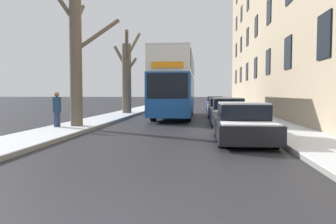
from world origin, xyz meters
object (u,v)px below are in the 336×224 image
at_px(bare_tree_left_1, 127,74).
at_px(parked_car_2, 221,108).
at_px(parked_car_4, 215,103).
at_px(double_decker_bus, 175,82).
at_px(bare_tree_left_0, 76,55).
at_px(pedestrian_left_sidewalk, 57,109).
at_px(parked_car_0, 243,124).
at_px(parked_car_3, 218,106).
at_px(parked_car_1, 228,112).

xyz_separation_m(bare_tree_left_1, parked_car_2, (7.31, -2.25, -2.56)).
distance_m(parked_car_2, parked_car_4, 10.79).
bearing_deg(double_decker_bus, parked_car_2, 7.65).
distance_m(bare_tree_left_0, pedestrian_left_sidewalk, 2.71).
relative_size(bare_tree_left_0, parked_car_0, 1.53).
height_order(double_decker_bus, parked_car_4, double_decker_bus).
xyz_separation_m(parked_car_2, parked_car_3, (0.00, 5.12, -0.04)).
xyz_separation_m(bare_tree_left_1, parked_car_3, (7.31, 2.87, -2.60)).
bearing_deg(pedestrian_left_sidewalk, parked_car_2, -27.68).
relative_size(parked_car_1, parked_car_3, 1.03).
xyz_separation_m(bare_tree_left_0, parked_car_1, (7.35, 2.73, -2.83)).
height_order(bare_tree_left_0, parked_car_0, bare_tree_left_0).
height_order(parked_car_2, parked_car_3, parked_car_2).
distance_m(bare_tree_left_1, parked_car_0, 16.01).
distance_m(parked_car_1, parked_car_3, 10.70).
distance_m(parked_car_0, parked_car_1, 6.18).
relative_size(bare_tree_left_1, pedestrian_left_sidewalk, 3.88).
distance_m(bare_tree_left_0, parked_car_3, 15.57).
xyz_separation_m(parked_car_1, parked_car_4, (0.00, 16.37, -0.01)).
xyz_separation_m(parked_car_0, parked_car_2, (-0.00, 11.76, 0.01)).
bearing_deg(parked_car_4, double_decker_bus, -106.26).
relative_size(parked_car_4, pedestrian_left_sidewalk, 2.32).
bearing_deg(parked_car_4, bare_tree_left_0, -111.05).
height_order(double_decker_bus, parked_car_0, double_decker_bus).
distance_m(parked_car_0, parked_car_4, 22.55).
bearing_deg(bare_tree_left_0, parked_car_3, 61.30).
relative_size(bare_tree_left_0, parked_car_1, 1.64).
height_order(bare_tree_left_0, pedestrian_left_sidewalk, bare_tree_left_0).
bearing_deg(parked_car_0, bare_tree_left_0, 154.81).
relative_size(double_decker_bus, parked_car_4, 2.59).
bearing_deg(parked_car_1, parked_car_3, 90.00).
bearing_deg(parked_car_0, parked_car_2, 90.00).
xyz_separation_m(parked_car_3, parked_car_4, (-0.00, 5.67, 0.05)).
height_order(double_decker_bus, parked_car_1, double_decker_bus).
relative_size(bare_tree_left_0, parked_car_4, 1.65).
height_order(parked_car_0, parked_car_3, parked_car_0).
xyz_separation_m(bare_tree_left_1, double_decker_bus, (4.03, -2.69, -0.70)).
bearing_deg(parked_car_2, parked_car_1, -90.00).
xyz_separation_m(parked_car_0, parked_car_1, (-0.00, 6.18, 0.03)).
relative_size(parked_car_2, pedestrian_left_sidewalk, 2.22).
xyz_separation_m(double_decker_bus, parked_car_3, (3.27, 5.56, -1.90)).
bearing_deg(bare_tree_left_1, bare_tree_left_0, -90.23).
distance_m(bare_tree_left_0, parked_car_1, 8.33).
height_order(bare_tree_left_1, double_decker_bus, bare_tree_left_1).
distance_m(bare_tree_left_0, double_decker_bus, 8.91).
height_order(parked_car_1, parked_car_2, parked_car_1).
bearing_deg(pedestrian_left_sidewalk, bare_tree_left_1, 10.44).
xyz_separation_m(bare_tree_left_1, parked_car_0, (7.31, -14.01, -2.57)).
xyz_separation_m(double_decker_bus, parked_car_4, (3.27, 11.23, -1.85)).
bearing_deg(parked_car_2, parked_car_0, -90.00).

